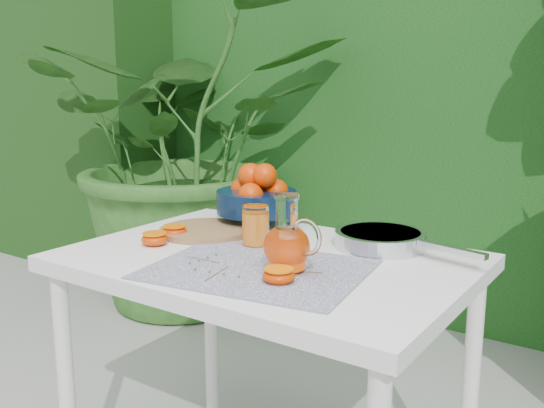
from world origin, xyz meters
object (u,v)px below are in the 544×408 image
Objects in this scene: white_table at (268,286)px; cutting_board at (205,231)px; saute_pan at (381,239)px; juice_pitcher at (287,245)px; fruit_bowl at (257,196)px.

cutting_board is at bearing 163.78° from white_table.
white_table is 0.33m from saute_pan.
juice_pitcher is (0.39, -0.17, 0.06)m from cutting_board.
white_table is at bearing 142.82° from juice_pitcher.
juice_pitcher is at bearing -45.90° from fruit_bowl.
cutting_board is 0.43m from juice_pitcher.
white_table is at bearing -49.71° from fruit_bowl.
fruit_bowl is at bearing 176.52° from saute_pan.
white_table is at bearing -132.55° from saute_pan.
fruit_bowl is (0.06, 0.17, 0.08)m from cutting_board.
juice_pitcher is at bearing -37.18° from white_table.
cutting_board reaches higher than white_table.
white_table is at bearing -16.22° from cutting_board.
juice_pitcher is at bearing -106.37° from saute_pan.
cutting_board is 0.51m from saute_pan.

